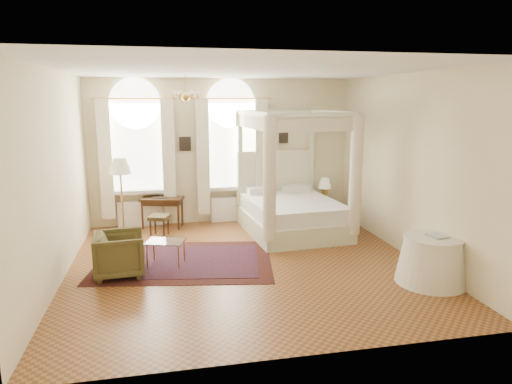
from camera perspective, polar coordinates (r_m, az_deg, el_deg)
ground at (r=8.08m, az=-1.23°, el=-9.02°), size 6.00×6.00×0.00m
room_walls at (r=7.62m, az=-1.29°, el=5.08°), size 6.00×6.00×6.00m
window_left at (r=10.42m, az=-14.55°, el=3.71°), size 1.62×0.27×3.29m
window_right at (r=10.52m, az=-3.03°, el=4.13°), size 1.62×0.27×3.29m
chandelier at (r=8.66m, az=-8.79°, el=11.86°), size 0.51×0.45×0.50m
wall_pictures at (r=10.56m, az=-3.75°, el=6.35°), size 2.54×0.03×0.39m
canopy_bed at (r=9.81m, az=4.62°, el=-1.75°), size 2.15×2.56×2.60m
nightstand at (r=11.10m, az=8.18°, el=-1.97°), size 0.39×0.35×0.54m
nightstand_lamp at (r=11.03m, az=8.62°, el=0.95°), size 0.31×0.31×0.45m
writing_desk at (r=10.39m, az=-11.66°, el=-1.22°), size 1.01×0.71×0.69m
laptop at (r=10.34m, az=-11.90°, el=-0.65°), size 0.35×0.24×0.03m
stool at (r=9.81m, az=-12.02°, el=-3.31°), size 0.49×0.49×0.44m
armchair at (r=7.81m, az=-16.70°, el=-7.44°), size 0.85×0.83×0.72m
coffee_table at (r=8.08m, az=-11.24°, el=-6.30°), size 0.74×0.62×0.43m
floor_lamp at (r=9.49m, az=-16.61°, el=2.61°), size 0.44×0.44×1.69m
oriental_rug at (r=8.32m, az=-8.90°, el=-8.51°), size 3.38×2.67×0.01m
side_table at (r=7.71m, az=21.12°, el=-7.95°), size 1.09×1.09×0.75m
book at (r=7.55m, az=21.10°, el=-5.23°), size 0.27×0.33×0.03m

